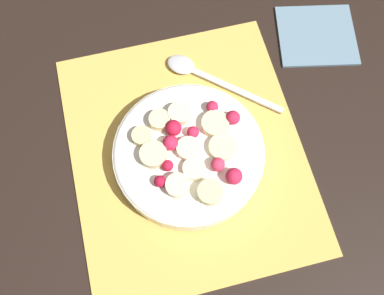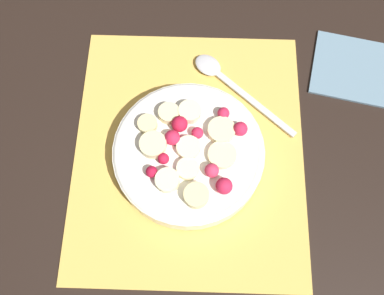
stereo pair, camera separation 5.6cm
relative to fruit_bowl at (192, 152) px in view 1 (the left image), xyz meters
The scene contains 5 objects.
ground_plane 0.03m from the fruit_bowl, 160.03° to the right, with size 3.00×3.00×0.00m, color black.
placemat 0.03m from the fruit_bowl, 160.03° to the right, with size 0.38×0.32×0.01m.
fruit_bowl is the anchor object (origin of this frame).
spoon 0.13m from the fruit_bowl, 161.25° to the left, with size 0.14×0.15×0.01m.
napkin 0.28m from the fruit_bowl, 122.30° to the left, with size 0.13×0.14×0.01m.
Camera 1 is at (0.21, -0.04, 0.56)m, focal length 40.00 mm.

